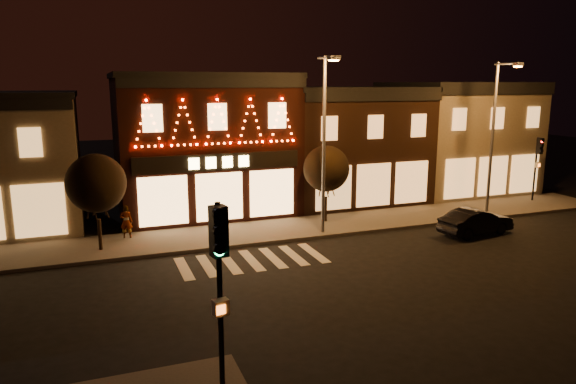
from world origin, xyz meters
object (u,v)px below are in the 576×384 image
traffic_signal_near (220,268)px  dark_sedan (476,222)px  pedestrian (126,222)px  streetlamp_mid (325,132)px

traffic_signal_near → dark_sedan: 19.24m
dark_sedan → pedestrian: bearing=66.1°
dark_sedan → pedestrian: size_ratio=2.47×
dark_sedan → pedestrian: 17.87m
pedestrian → dark_sedan: bearing=177.3°
streetlamp_mid → pedestrian: size_ratio=5.36×
traffic_signal_near → pedestrian: bearing=83.7°
dark_sedan → pedestrian: (-17.09, 5.22, 0.30)m
pedestrian → streetlamp_mid: bearing=178.1°
pedestrian → traffic_signal_near: bearing=108.4°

